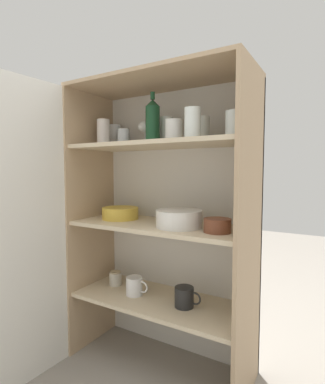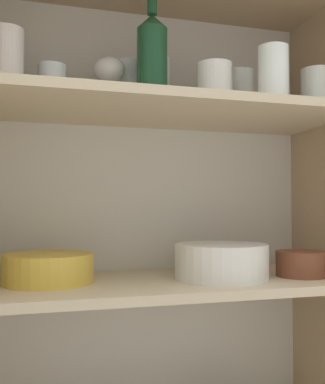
% 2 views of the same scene
% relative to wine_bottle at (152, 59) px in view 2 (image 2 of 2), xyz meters
% --- Properties ---
extents(cupboard_back_panel, '(0.92, 0.02, 1.43)m').
position_rel_wine_bottle_xyz_m(cupboard_back_panel, '(0.03, 0.19, -0.53)').
color(cupboard_back_panel, silver).
rests_on(cupboard_back_panel, ground_plane).
extents(shelf_board_middle, '(0.88, 0.36, 0.02)m').
position_rel_wine_bottle_xyz_m(shelf_board_middle, '(0.03, 0.00, -0.52)').
color(shelf_board_middle, beige).
extents(shelf_board_upper, '(0.88, 0.36, 0.02)m').
position_rel_wine_bottle_xyz_m(shelf_board_upper, '(0.03, 0.00, -0.12)').
color(shelf_board_upper, beige).
extents(tumbler_glass_0, '(0.07, 0.07, 0.14)m').
position_rel_wine_bottle_xyz_m(tumbler_glass_0, '(0.03, 0.08, -0.04)').
color(tumbler_glass_0, white).
rests_on(tumbler_glass_0, shelf_board_upper).
extents(tumbler_glass_1, '(0.07, 0.07, 0.11)m').
position_rel_wine_bottle_xyz_m(tumbler_glass_1, '(0.25, 0.04, -0.05)').
color(tumbler_glass_1, white).
rests_on(tumbler_glass_1, shelf_board_upper).
extents(tumbler_glass_2, '(0.08, 0.08, 0.11)m').
position_rel_wine_bottle_xyz_m(tumbler_glass_2, '(0.42, -0.02, -0.05)').
color(tumbler_glass_2, white).
rests_on(tumbler_glass_2, shelf_board_upper).
extents(tumbler_glass_3, '(0.07, 0.07, 0.14)m').
position_rel_wine_bottle_xyz_m(tumbler_glass_3, '(-0.03, 0.13, -0.04)').
color(tumbler_glass_3, white).
rests_on(tumbler_glass_3, shelf_board_upper).
extents(tumbler_glass_4, '(0.07, 0.07, 0.14)m').
position_rel_wine_bottle_xyz_m(tumbler_glass_4, '(-0.32, -0.00, -0.04)').
color(tumbler_glass_4, silver).
rests_on(tumbler_glass_4, shelf_board_upper).
extents(tumbler_glass_5, '(0.07, 0.07, 0.13)m').
position_rel_wine_bottle_xyz_m(tumbler_glass_5, '(0.26, -0.09, -0.04)').
color(tumbler_glass_5, white).
rests_on(tumbler_glass_5, shelf_board_upper).
extents(tumbler_glass_6, '(0.06, 0.06, 0.09)m').
position_rel_wine_bottle_xyz_m(tumbler_glass_6, '(-0.22, 0.05, -0.06)').
color(tumbler_glass_6, white).
rests_on(tumbler_glass_6, shelf_board_upper).
extents(tumbler_glass_8, '(0.08, 0.08, 0.10)m').
position_rel_wine_bottle_xyz_m(tumbler_glass_8, '(0.14, -0.04, -0.06)').
color(tumbler_glass_8, white).
rests_on(tumbler_glass_8, shelf_board_upper).
extents(wine_glass_0, '(0.08, 0.08, 0.13)m').
position_rel_wine_bottle_xyz_m(wine_glass_0, '(-0.09, 0.07, -0.02)').
color(wine_glass_0, white).
rests_on(wine_glass_0, shelf_board_upper).
extents(wine_bottle, '(0.07, 0.07, 0.25)m').
position_rel_wine_bottle_xyz_m(wine_bottle, '(0.00, 0.00, 0.00)').
color(wine_bottle, '#194728').
rests_on(wine_bottle, shelf_board_upper).
extents(plate_stack_white, '(0.22, 0.22, 0.08)m').
position_rel_wine_bottle_xyz_m(plate_stack_white, '(0.16, -0.02, -0.47)').
color(plate_stack_white, silver).
rests_on(plate_stack_white, shelf_board_middle).
extents(mixing_bowl_large, '(0.20, 0.20, 0.06)m').
position_rel_wine_bottle_xyz_m(mixing_bowl_large, '(-0.23, 0.02, -0.47)').
color(mixing_bowl_large, gold).
rests_on(mixing_bowl_large, shelf_board_middle).
extents(serving_bowl_small, '(0.12, 0.12, 0.06)m').
position_rel_wine_bottle_xyz_m(serving_bowl_small, '(0.36, -0.04, -0.48)').
color(serving_bowl_small, brown).
rests_on(serving_bowl_small, shelf_board_middle).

